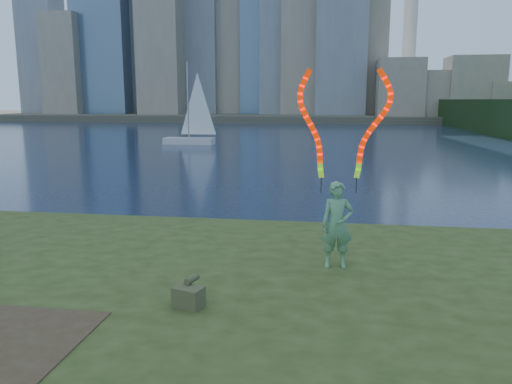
# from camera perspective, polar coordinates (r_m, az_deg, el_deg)

# --- Properties ---
(ground) EXTENTS (320.00, 320.00, 0.00)m
(ground) POSITION_cam_1_polar(r_m,az_deg,el_deg) (9.59, -8.23, -14.00)
(ground) COLOR #18243C
(ground) RESTS_ON ground
(grassy_knoll) EXTENTS (20.00, 18.00, 0.80)m
(grassy_knoll) POSITION_cam_1_polar(r_m,az_deg,el_deg) (7.51, -13.61, -18.65)
(grassy_knoll) COLOR #354318
(grassy_knoll) RESTS_ON ground
(far_shore) EXTENTS (320.00, 40.00, 1.20)m
(far_shore) POSITION_cam_1_polar(r_m,az_deg,el_deg) (103.42, 7.21, 8.57)
(far_shore) COLOR #4A4536
(far_shore) RESTS_ON ground
(woman_with_ribbons) EXTENTS (2.05, 0.48, 4.03)m
(woman_with_ribbons) POSITION_cam_1_polar(r_m,az_deg,el_deg) (9.49, 9.37, -0.29)
(woman_with_ribbons) COLOR #0F661E
(woman_with_ribbons) RESTS_ON grassy_knoll
(canvas_bag) EXTENTS (0.51, 0.58, 0.42)m
(canvas_bag) POSITION_cam_1_polar(r_m,az_deg,el_deg) (7.94, -7.70, -11.67)
(canvas_bag) COLOR #4C552E
(canvas_bag) RESTS_ON grassy_knoll
(sailboat) EXTENTS (4.79, 1.49, 7.26)m
(sailboat) POSITION_cam_1_polar(r_m,az_deg,el_deg) (45.40, -7.40, 7.00)
(sailboat) COLOR silver
(sailboat) RESTS_ON ground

